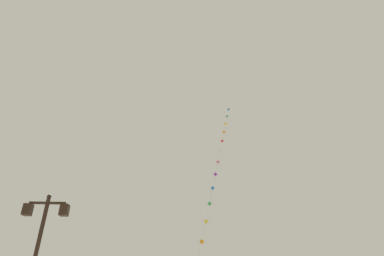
# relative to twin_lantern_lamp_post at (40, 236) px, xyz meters

# --- Properties ---
(twin_lantern_lamp_post) EXTENTS (1.57, 0.28, 4.73)m
(twin_lantern_lamp_post) POSITION_rel_twin_lantern_lamp_post_xyz_m (0.00, 0.00, 0.00)
(twin_lantern_lamp_post) COLOR black
(twin_lantern_lamp_post) RESTS_ON ground_plane
(kite_train) EXTENTS (5.36, 11.98, 21.00)m
(kite_train) POSITION_rel_twin_lantern_lamp_post_xyz_m (7.84, 13.01, 7.59)
(kite_train) COLOR brown
(kite_train) RESTS_ON ground_plane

